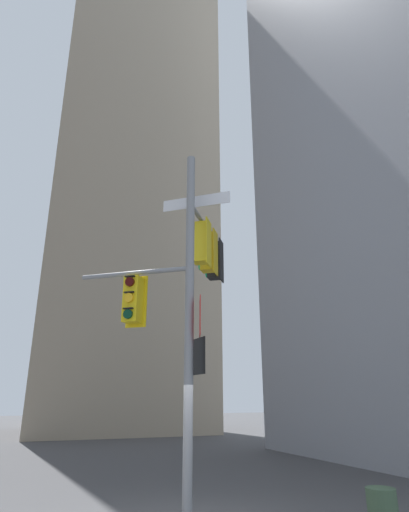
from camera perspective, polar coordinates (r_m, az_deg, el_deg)
name	(u,v)px	position (r m, az deg, el deg)	size (l,w,h in m)	color
building_mid_block	(128,179)	(38.46, -10.23, 10.21)	(12.24, 12.24, 41.21)	tan
signal_pole_assembly	(190,281)	(9.79, -1.94, -3.34)	(3.74, 2.51, 7.56)	gray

